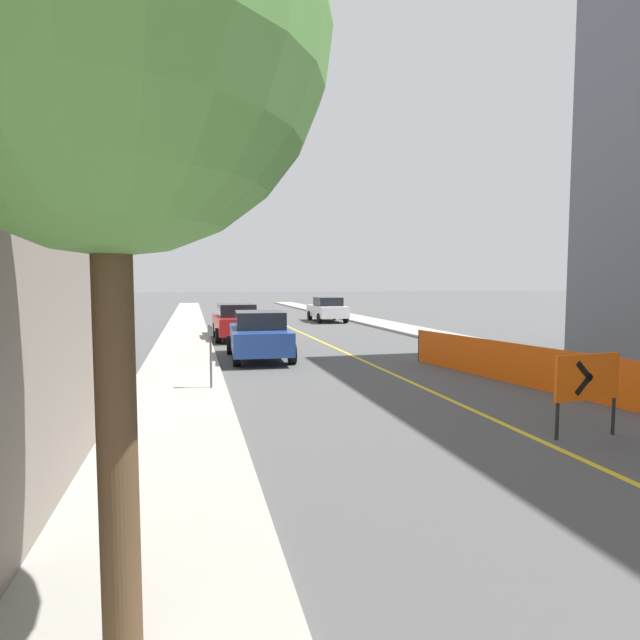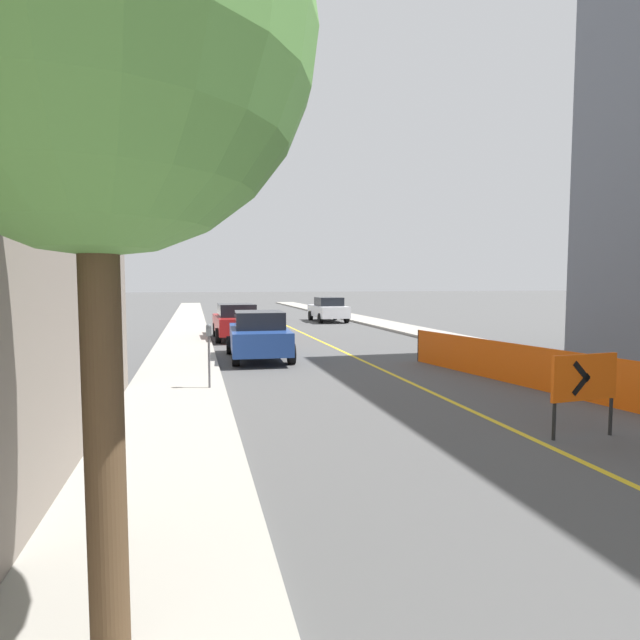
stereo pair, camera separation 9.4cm
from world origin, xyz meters
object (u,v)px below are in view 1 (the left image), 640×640
(arrow_barricade_primary, at_px, (587,380))
(parking_meter_far_curb, at_px, (211,343))
(parked_car_curb_near, at_px, (259,335))
(street_tree_left_near, at_px, (105,30))
(parked_car_curb_mid, at_px, (236,321))
(parked_car_curb_far, at_px, (327,309))

(arrow_barricade_primary, xyz_separation_m, parking_meter_far_curb, (-5.79, 4.83, 0.20))
(parked_car_curb_near, relative_size, street_tree_left_near, 0.85)
(arrow_barricade_primary, xyz_separation_m, parked_car_curb_mid, (-4.30, 15.73, -0.15))
(parked_car_curb_mid, relative_size, parked_car_curb_far, 1.01)
(arrow_barricade_primary, relative_size, street_tree_left_near, 0.26)
(arrow_barricade_primary, xyz_separation_m, parked_car_curb_near, (-4.05, 9.70, -0.15))
(parked_car_curb_mid, height_order, parking_meter_far_curb, parking_meter_far_curb)
(parking_meter_far_curb, xyz_separation_m, street_tree_left_near, (-0.85, -8.28, 2.81))
(arrow_barricade_primary, distance_m, parked_car_curb_near, 10.52)
(parked_car_curb_near, bearing_deg, arrow_barricade_primary, -64.47)
(parked_car_curb_near, distance_m, parked_car_curb_mid, 6.03)
(arrow_barricade_primary, relative_size, parked_car_curb_far, 0.32)
(parked_car_curb_near, xyz_separation_m, parked_car_curb_mid, (-0.24, 6.02, 0.00))
(parking_meter_far_curb, distance_m, street_tree_left_near, 8.78)
(parked_car_curb_far, xyz_separation_m, parking_meter_far_curb, (-8.14, -19.80, 0.35))
(arrow_barricade_primary, height_order, street_tree_left_near, street_tree_left_near)
(parked_car_curb_near, relative_size, parking_meter_far_curb, 2.99)
(parked_car_curb_far, bearing_deg, parked_car_curb_mid, -126.31)
(parked_car_curb_mid, distance_m, street_tree_left_near, 19.57)
(parked_car_curb_near, height_order, parking_meter_far_curb, parking_meter_far_curb)
(parked_car_curb_far, distance_m, street_tree_left_near, 29.65)
(parked_car_curb_mid, height_order, parked_car_curb_far, same)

